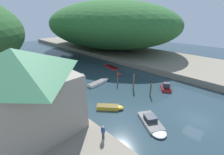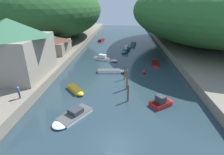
{
  "view_description": "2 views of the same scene",
  "coord_description": "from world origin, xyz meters",
  "px_view_note": "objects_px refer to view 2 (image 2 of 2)",
  "views": [
    {
      "loc": [
        -21.16,
        -3.77,
        13.72
      ],
      "look_at": [
        -0.21,
        16.9,
        1.67
      ],
      "focal_mm": 24.0,
      "sensor_mm": 36.0,
      "label": 1
    },
    {
      "loc": [
        0.47,
        -13.43,
        13.18
      ],
      "look_at": [
        -1.53,
        15.21,
        0.65
      ],
      "focal_mm": 28.0,
      "sensor_mm": 36.0,
      "label": 2
    }
  ],
  "objects_px": {
    "boat_small_dinghy": "(113,71)",
    "boat_far_right_bank": "(102,40)",
    "boat_mid_channel": "(105,59)",
    "boat_moored_right": "(162,102)",
    "boat_white_cruiser": "(133,44)",
    "boat_far_upstream": "(155,62)",
    "boat_yellow_tender": "(126,50)",
    "person_on_quay": "(19,92)",
    "boat_near_quay": "(76,90)",
    "waterfront_building": "(13,47)",
    "boathouse_shed": "(54,44)",
    "channel_buoy_near": "(144,72)",
    "boat_open_rowboat": "(72,116)"
  },
  "relations": [
    {
      "from": "boat_far_right_bank",
      "to": "boathouse_shed",
      "type": "bearing_deg",
      "value": -93.63
    },
    {
      "from": "boat_moored_right",
      "to": "boat_small_dinghy",
      "type": "relative_size",
      "value": 0.65
    },
    {
      "from": "boat_moored_right",
      "to": "boat_open_rowboat",
      "type": "distance_m",
      "value": 12.21
    },
    {
      "from": "boat_near_quay",
      "to": "boat_far_right_bank",
      "type": "relative_size",
      "value": 1.04
    },
    {
      "from": "waterfront_building",
      "to": "boat_far_right_bank",
      "type": "relative_size",
      "value": 2.97
    },
    {
      "from": "boat_far_upstream",
      "to": "channel_buoy_near",
      "type": "height_order",
      "value": "channel_buoy_near"
    },
    {
      "from": "boat_white_cruiser",
      "to": "person_on_quay",
      "type": "xyz_separation_m",
      "value": [
        -16.5,
        -38.49,
        2.14
      ]
    },
    {
      "from": "boat_moored_right",
      "to": "boat_white_cruiser",
      "type": "relative_size",
      "value": 0.63
    },
    {
      "from": "waterfront_building",
      "to": "boat_far_right_bank",
      "type": "xyz_separation_m",
      "value": [
        10.09,
        35.84,
        -5.99
      ]
    },
    {
      "from": "boat_yellow_tender",
      "to": "channel_buoy_near",
      "type": "bearing_deg",
      "value": 117.3
    },
    {
      "from": "boat_mid_channel",
      "to": "channel_buoy_near",
      "type": "relative_size",
      "value": 5.93
    },
    {
      "from": "waterfront_building",
      "to": "boathouse_shed",
      "type": "relative_size",
      "value": 1.4
    },
    {
      "from": "boat_small_dinghy",
      "to": "boat_white_cruiser",
      "type": "distance_m",
      "value": 25.35
    },
    {
      "from": "person_on_quay",
      "to": "boat_open_rowboat",
      "type": "bearing_deg",
      "value": -114.85
    },
    {
      "from": "boat_mid_channel",
      "to": "boat_small_dinghy",
      "type": "bearing_deg",
      "value": 37.16
    },
    {
      "from": "boat_far_upstream",
      "to": "boat_open_rowboat",
      "type": "bearing_deg",
      "value": -114.92
    },
    {
      "from": "boat_far_right_bank",
      "to": "boat_white_cruiser",
      "type": "height_order",
      "value": "boat_far_right_bank"
    },
    {
      "from": "boathouse_shed",
      "to": "person_on_quay",
      "type": "xyz_separation_m",
      "value": [
        3.61,
        -22.28,
        -1.1
      ]
    },
    {
      "from": "person_on_quay",
      "to": "boat_far_right_bank",
      "type": "bearing_deg",
      "value": -18.17
    },
    {
      "from": "boat_open_rowboat",
      "to": "boat_far_right_bank",
      "type": "relative_size",
      "value": 1.47
    },
    {
      "from": "boat_white_cruiser",
      "to": "boat_far_upstream",
      "type": "height_order",
      "value": "boat_white_cruiser"
    },
    {
      "from": "waterfront_building",
      "to": "boathouse_shed",
      "type": "height_order",
      "value": "waterfront_building"
    },
    {
      "from": "boat_mid_channel",
      "to": "boat_far_right_bank",
      "type": "bearing_deg",
      "value": -150.34
    },
    {
      "from": "boat_open_rowboat",
      "to": "boat_far_upstream",
      "type": "relative_size",
      "value": 0.99
    },
    {
      "from": "boat_far_right_bank",
      "to": "boat_mid_channel",
      "type": "bearing_deg",
      "value": -61.88
    },
    {
      "from": "boat_small_dinghy",
      "to": "boat_near_quay",
      "type": "bearing_deg",
      "value": -35.41
    },
    {
      "from": "waterfront_building",
      "to": "boat_open_rowboat",
      "type": "xyz_separation_m",
      "value": [
        12.11,
        -9.8,
        -6.01
      ]
    },
    {
      "from": "boat_yellow_tender",
      "to": "boat_white_cruiser",
      "type": "relative_size",
      "value": 0.99
    },
    {
      "from": "boat_small_dinghy",
      "to": "boat_mid_channel",
      "type": "height_order",
      "value": "boat_mid_channel"
    },
    {
      "from": "boat_near_quay",
      "to": "boat_far_upstream",
      "type": "height_order",
      "value": "boat_near_quay"
    },
    {
      "from": "boat_yellow_tender",
      "to": "boat_small_dinghy",
      "type": "xyz_separation_m",
      "value": [
        -2.62,
        -16.28,
        -0.19
      ]
    },
    {
      "from": "waterfront_building",
      "to": "boat_moored_right",
      "type": "height_order",
      "value": "waterfront_building"
    },
    {
      "from": "person_on_quay",
      "to": "channel_buoy_near",
      "type": "bearing_deg",
      "value": -63.91
    },
    {
      "from": "boat_white_cruiser",
      "to": "person_on_quay",
      "type": "height_order",
      "value": "person_on_quay"
    },
    {
      "from": "boat_small_dinghy",
      "to": "boat_moored_right",
      "type": "bearing_deg",
      "value": 28.58
    },
    {
      "from": "person_on_quay",
      "to": "boat_small_dinghy",
      "type": "bearing_deg",
      "value": -50.95
    },
    {
      "from": "channel_buoy_near",
      "to": "boathouse_shed",
      "type": "bearing_deg",
      "value": 157.18
    },
    {
      "from": "boathouse_shed",
      "to": "boat_far_upstream",
      "type": "bearing_deg",
      "value": -5.24
    },
    {
      "from": "boat_mid_channel",
      "to": "person_on_quay",
      "type": "distance_m",
      "value": 23.38
    },
    {
      "from": "boat_yellow_tender",
      "to": "boat_mid_channel",
      "type": "distance_m",
      "value": 9.82
    },
    {
      "from": "boathouse_shed",
      "to": "channel_buoy_near",
      "type": "bearing_deg",
      "value": -22.82
    },
    {
      "from": "boat_open_rowboat",
      "to": "person_on_quay",
      "type": "bearing_deg",
      "value": 18.94
    },
    {
      "from": "boat_small_dinghy",
      "to": "boat_far_right_bank",
      "type": "bearing_deg",
      "value": -173.26
    },
    {
      "from": "boat_far_right_bank",
      "to": "boat_yellow_tender",
      "type": "bearing_deg",
      "value": -39.33
    },
    {
      "from": "boat_yellow_tender",
      "to": "person_on_quay",
      "type": "xyz_separation_m",
      "value": [
        -13.95,
        -29.95,
        1.99
      ]
    },
    {
      "from": "waterfront_building",
      "to": "person_on_quay",
      "type": "relative_size",
      "value": 6.81
    },
    {
      "from": "boat_yellow_tender",
      "to": "boat_far_upstream",
      "type": "bearing_deg",
      "value": 139.89
    },
    {
      "from": "boat_small_dinghy",
      "to": "channel_buoy_near",
      "type": "distance_m",
      "value": 6.2
    },
    {
      "from": "channel_buoy_near",
      "to": "person_on_quay",
      "type": "bearing_deg",
      "value": -142.63
    },
    {
      "from": "boat_white_cruiser",
      "to": "boat_far_upstream",
      "type": "distance_m",
      "value": 18.95
    }
  ]
}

